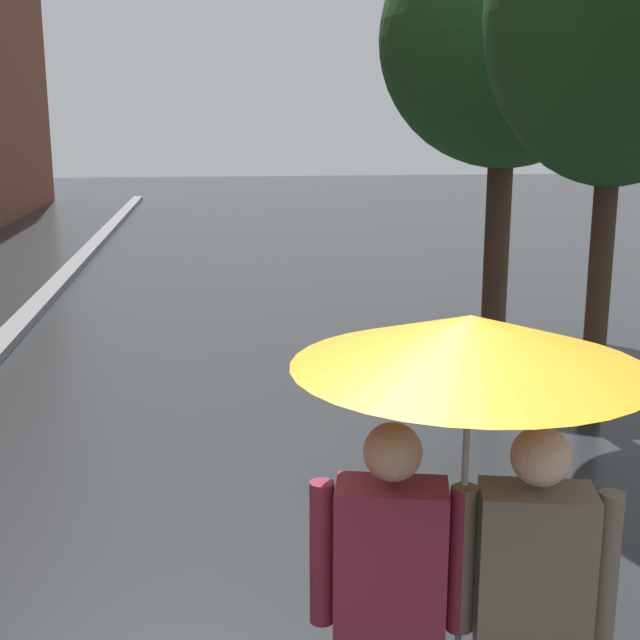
# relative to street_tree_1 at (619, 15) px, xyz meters

# --- Properties ---
(kerb_strip) EXTENTS (0.30, 36.00, 0.12)m
(kerb_strip) POSITION_rel_street_tree_1_xyz_m (-5.96, 5.18, -3.48)
(kerb_strip) COLOR slate
(kerb_strip) RESTS_ON ground
(street_tree_1) EXTENTS (2.23, 2.23, 4.98)m
(street_tree_1) POSITION_rel_street_tree_1_xyz_m (0.00, 0.00, 0.00)
(street_tree_1) COLOR #473323
(street_tree_1) RESTS_ON ground
(street_tree_2) EXTENTS (3.09, 3.09, 5.19)m
(street_tree_2) POSITION_rel_street_tree_1_xyz_m (0.20, 3.39, 0.09)
(street_tree_2) COLOR #473323
(street_tree_2) RESTS_ON ground
(couple_under_umbrella) EXTENTS (1.23, 1.23, 2.06)m
(couple_under_umbrella) POSITION_rel_street_tree_1_xyz_m (-2.52, -4.39, -2.11)
(couple_under_umbrella) COLOR #1E233D
(couple_under_umbrella) RESTS_ON ground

